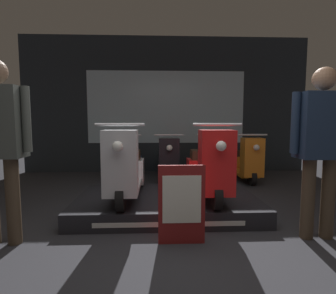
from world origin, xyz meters
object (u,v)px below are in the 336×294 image
Objects in this scene: scooter_backrow_0 at (130,163)px; scooter_backrow_2 at (206,162)px; person_right_browsing at (321,138)px; scooter_display_left at (126,170)px; price_sign_board at (182,204)px; scooter_display_right at (208,169)px; scooter_backrow_1 at (168,162)px; scooter_backrow_3 at (244,162)px.

scooter_backrow_0 is 1.00× the size of scooter_backrow_2.
person_right_browsing is (0.65, -2.74, 0.67)m from scooter_backrow_2.
scooter_display_left is 1.09m from price_sign_board.
scooter_display_right is 1.00× the size of scooter_backrow_0.
scooter_backrow_0 is 0.79m from scooter_backrow_1.
scooter_display_left is 1.07m from scooter_display_right.
scooter_display_right reaches higher than price_sign_board.
scooter_backrow_3 is (1.13, 1.95, -0.21)m from scooter_display_right.
scooter_backrow_3 is 3.21m from price_sign_board.
scooter_backrow_0 is at bearing 180.00° from scooter_backrow_1.
scooter_backrow_3 is (0.79, 0.00, 0.00)m from scooter_backrow_2.
scooter_display_right is at bearing 63.67° from price_sign_board.
scooter_backrow_0 is (-0.16, 1.95, -0.21)m from scooter_display_left.
scooter_backrow_0 and scooter_backrow_1 have the same top height.
scooter_backrow_0 is at bearing 180.00° from scooter_backrow_3.
scooter_display_left is at bearing 180.00° from scooter_display_right.
scooter_display_left is 2.42m from scooter_backrow_2.
scooter_backrow_2 is at bearing 74.69° from price_sign_board.
scooter_display_left is 1.00× the size of scooter_backrow_1.
person_right_browsing reaches higher than scooter_display_left.
scooter_backrow_1 is 2.81m from price_sign_board.
scooter_backrow_1 is 0.79m from scooter_backrow_2.
scooter_display_left is 1.93× the size of price_sign_board.
scooter_display_right is 1.93× the size of price_sign_board.
scooter_display_left is at bearing 158.96° from person_right_browsing.
scooter_display_right is 0.87× the size of person_right_browsing.
price_sign_board is at bearing -89.69° from scooter_backrow_1.
scooter_display_right is 2.01m from scooter_backrow_1.
scooter_backrow_0 is at bearing 180.00° from scooter_backrow_2.
scooter_backrow_3 is (1.57, 0.00, 0.00)m from scooter_backrow_1.
scooter_display_left is 1.00× the size of scooter_backrow_0.
scooter_display_right is 2.26m from scooter_backrow_3.
scooter_backrow_3 is at bearing 0.00° from scooter_backrow_0.
person_right_browsing is (0.99, -0.79, 0.46)m from scooter_display_right.
scooter_backrow_1 is (0.79, 0.00, 0.00)m from scooter_backrow_0.
scooter_backrow_0 is at bearing 122.20° from scooter_display_right.
scooter_backrow_1 is 3.16m from person_right_browsing.
scooter_backrow_0 and scooter_backrow_3 have the same top height.
scooter_display_left reaches higher than price_sign_board.
scooter_backrow_0 is 0.87× the size of person_right_browsing.
price_sign_board is at bearing -116.33° from scooter_display_right.
scooter_backrow_2 is (1.41, 1.95, -0.21)m from scooter_display_left.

